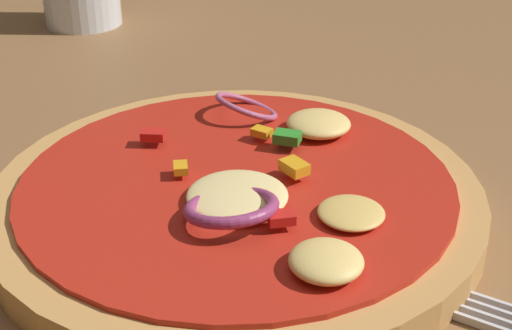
{
  "coord_description": "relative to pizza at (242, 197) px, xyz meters",
  "views": [
    {
      "loc": [
        0.15,
        -0.32,
        0.23
      ],
      "look_at": [
        0.0,
        -0.01,
        0.05
      ],
      "focal_mm": 49.73,
      "sensor_mm": 36.0,
      "label": 1
    }
  ],
  "objects": [
    {
      "name": "pizza",
      "position": [
        0.0,
        0.0,
        0.0
      ],
      "size": [
        0.26,
        0.26,
        0.04
      ],
      "color": "tan",
      "rests_on": "dining_table"
    },
    {
      "name": "dining_table",
      "position": [
        -0.0,
        0.03,
        -0.03
      ],
      "size": [
        1.19,
        1.02,
        0.03
      ],
      "color": "brown",
      "rests_on": "ground"
    }
  ]
}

